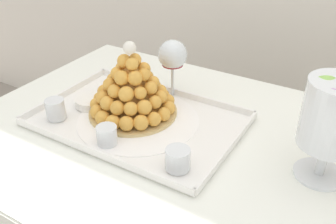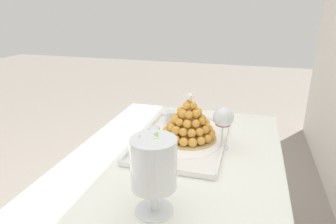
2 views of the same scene
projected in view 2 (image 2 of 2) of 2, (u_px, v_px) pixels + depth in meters
name	position (u px, v px, depth m)	size (l,w,h in m)	color
buffet_table	(169.00, 194.00, 1.12)	(1.29, 0.81, 0.75)	brown
serving_tray	(182.00, 141.00, 1.27)	(0.53, 0.36, 0.02)	white
croquembouche	(189.00, 122.00, 1.27)	(0.24, 0.24, 0.21)	tan
dessert_cup_left	(170.00, 117.00, 1.46)	(0.05, 0.05, 0.05)	silver
dessert_cup_mid_left	(154.00, 132.00, 1.29)	(0.05, 0.05, 0.05)	silver
dessert_cup_centre	(140.00, 152.00, 1.12)	(0.06, 0.06, 0.05)	silver
creme_brulee_ramekin	(189.00, 124.00, 1.41)	(0.09, 0.09, 0.02)	white
macaron_goblet	(154.00, 164.00, 0.80)	(0.13, 0.13, 0.24)	white
wine_glass	(223.00, 119.00, 1.18)	(0.08, 0.08, 0.18)	silver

